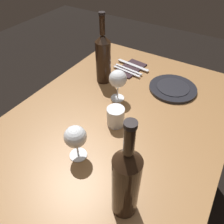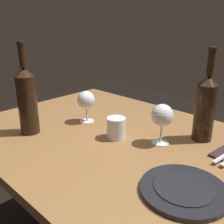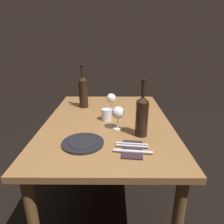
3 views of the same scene
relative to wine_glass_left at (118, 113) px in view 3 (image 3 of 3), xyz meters
name	(u,v)px [view 3 (image 3 of 3)]	position (x,y,z in m)	size (l,w,h in m)	color
ground_plane	(108,199)	(-0.14, -0.07, -0.85)	(6.00, 6.00, 0.00)	black
dining_table	(108,131)	(-0.14, -0.07, -0.20)	(1.30, 0.90, 0.74)	olive
wine_glass_left	(118,113)	(0.00, 0.00, 0.00)	(0.08, 0.08, 0.16)	white
wine_glass_right	(111,99)	(-0.37, -0.05, -0.01)	(0.08, 0.08, 0.15)	white
wine_bottle	(83,91)	(-0.45, -0.29, 0.03)	(0.08, 0.08, 0.37)	black
wine_bottle_second	(142,115)	(0.10, 0.14, 0.02)	(0.08, 0.08, 0.36)	black
water_tumbler	(106,115)	(-0.15, -0.08, -0.07)	(0.07, 0.07, 0.09)	white
dinner_plate	(83,143)	(0.21, -0.21, -0.10)	(0.24, 0.24, 0.02)	black
folded_napkin	(132,149)	(0.28, 0.07, -0.11)	(0.20, 0.13, 0.01)	#2D1E23
fork_inner	(132,146)	(0.25, 0.07, -0.10)	(0.04, 0.18, 0.00)	silver
fork_outer	(132,144)	(0.23, 0.07, -0.10)	(0.04, 0.18, 0.00)	silver
table_knife	(133,151)	(0.31, 0.07, -0.10)	(0.05, 0.21, 0.00)	silver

